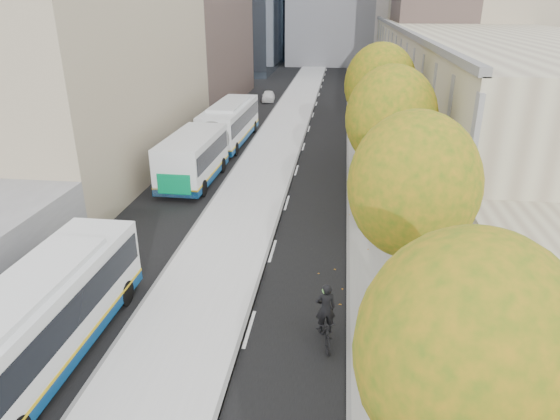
% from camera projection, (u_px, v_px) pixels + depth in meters
% --- Properties ---
extents(bus_platform, '(4.25, 150.00, 0.15)m').
position_uv_depth(bus_platform, '(274.00, 148.00, 38.83)').
color(bus_platform, silver).
rests_on(bus_platform, ground).
extents(sidewalk, '(4.75, 150.00, 0.08)m').
position_uv_depth(sidewalk, '(378.00, 152.00, 37.94)').
color(sidewalk, gray).
rests_on(sidewalk, ground).
extents(building_tan, '(18.00, 92.00, 8.00)m').
position_uv_depth(building_tan, '(460.00, 59.00, 61.64)').
color(building_tan, gray).
rests_on(building_tan, ground).
extents(bus_shelter, '(1.90, 4.40, 2.53)m').
position_uv_depth(bus_shelter, '(482.00, 308.00, 14.93)').
color(bus_shelter, '#383A3F').
rests_on(bus_shelter, sidewalk).
extents(tree_b, '(4.00, 4.00, 6.97)m').
position_uv_depth(tree_b, '(469.00, 355.00, 8.62)').
color(tree_b, black).
rests_on(tree_b, sidewalk).
extents(tree_c, '(4.20, 4.20, 7.28)m').
position_uv_depth(tree_c, '(413.00, 186.00, 15.85)').
color(tree_c, black).
rests_on(tree_c, sidewalk).
extents(tree_d, '(4.40, 4.40, 7.60)m').
position_uv_depth(tree_d, '(391.00, 118.00, 24.00)').
color(tree_d, black).
rests_on(tree_d, sidewalk).
extents(tree_e, '(4.60, 4.60, 7.92)m').
position_uv_depth(tree_e, '(380.00, 85.00, 32.15)').
color(tree_e, black).
rests_on(tree_e, sidewalk).
extents(bus_far, '(3.12, 18.41, 3.06)m').
position_uv_depth(bus_far, '(216.00, 135.00, 36.17)').
color(bus_far, silver).
rests_on(bus_far, ground).
extents(cyclist, '(0.90, 1.88, 2.32)m').
position_uv_depth(cyclist, '(325.00, 322.00, 16.51)').
color(cyclist, black).
rests_on(cyclist, ground).
extents(distant_car, '(1.69, 3.56, 1.17)m').
position_uv_depth(distant_car, '(268.00, 96.00, 57.25)').
color(distant_car, white).
rests_on(distant_car, ground).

